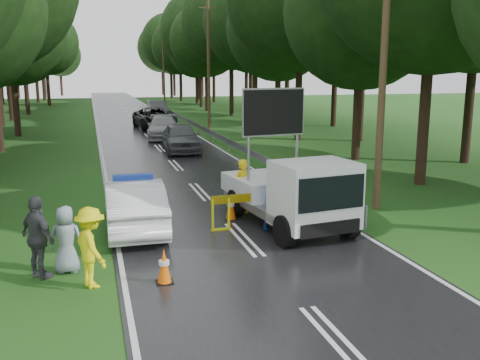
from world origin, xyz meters
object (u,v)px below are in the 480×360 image
object	(u,v)px
queue_car_third	(155,118)
barrier	(252,202)
queue_car_second	(163,127)
queue_car_first	(181,138)
civilian	(278,196)
police_sedan	(134,205)
officer	(242,187)
queue_car_fourth	(158,109)
work_truck	(293,193)

from	to	relation	value
queue_car_third	barrier	bearing A→B (deg)	-96.15
queue_car_second	queue_car_first	bearing A→B (deg)	-81.17
queue_car_second	civilian	bearing A→B (deg)	-81.57
police_sedan	queue_car_first	xyz separation A→B (m)	(3.80, 14.73, 0.06)
barrier	officer	size ratio (longest dim) A/B	1.40
police_sedan	queue_car_third	size ratio (longest dim) A/B	0.77
officer	civilian	size ratio (longest dim) A/B	0.91
queue_car_first	queue_car_third	xyz separation A→B (m)	(0.04, 12.93, 0.01)
police_sedan	officer	size ratio (longest dim) A/B	2.53
queue_car_fourth	queue_car_first	bearing A→B (deg)	-92.97
queue_car_first	queue_car_third	size ratio (longest dim) A/B	0.81
work_truck	queue_car_second	size ratio (longest dim) A/B	1.01
police_sedan	queue_car_second	xyz separation A→B (m)	(3.65, 21.02, -0.00)
queue_car_fourth	queue_car_second	bearing A→B (deg)	-94.89
police_sedan	officer	xyz separation A→B (m)	(3.46, 0.83, 0.15)
police_sedan	officer	distance (m)	3.56
queue_car_first	queue_car_third	bearing A→B (deg)	92.18
barrier	civilian	xyz separation A→B (m)	(0.67, -0.34, 0.20)
work_truck	queue_car_first	size ratio (longest dim) A/B	1.10
queue_car_first	officer	bearing A→B (deg)	-89.04
queue_car_first	queue_car_fourth	bearing A→B (deg)	88.49
barrier	queue_car_third	bearing A→B (deg)	85.37
police_sedan	queue_car_fourth	world-z (taller)	police_sedan
officer	queue_car_fourth	world-z (taller)	officer
barrier	police_sedan	bearing A→B (deg)	165.39
police_sedan	civilian	world-z (taller)	civilian
police_sedan	queue_car_third	world-z (taller)	police_sedan
barrier	queue_car_second	distance (m)	21.68
work_truck	barrier	bearing A→B (deg)	152.14
police_sedan	barrier	size ratio (longest dim) A/B	1.80
queue_car_third	work_truck	bearing A→B (deg)	-93.96
barrier	civilian	bearing A→B (deg)	-30.70
police_sedan	queue_car_third	xyz separation A→B (m)	(3.84, 27.66, 0.07)
queue_car_first	queue_car_fourth	xyz separation A→B (m)	(1.59, 23.40, -0.03)
police_sedan	queue_car_third	bearing A→B (deg)	-97.39
barrier	queue_car_second	size ratio (longest dim) A/B	0.49
civilian	work_truck	bearing A→B (deg)	-27.35
officer	queue_car_third	distance (m)	26.83
barrier	work_truck	bearing A→B (deg)	-23.94
officer	civilian	world-z (taller)	civilian
barrier	queue_car_fourth	bearing A→B (deg)	83.36
officer	queue_car_first	distance (m)	13.90
police_sedan	civilian	distance (m)	4.15
work_truck	queue_car_fourth	xyz separation A→B (m)	(0.95, 39.19, -0.30)
barrier	civilian	world-z (taller)	civilian
barrier	queue_car_second	bearing A→B (deg)	85.58
queue_car_second	queue_car_third	distance (m)	6.64
work_truck	civilian	distance (m)	0.44
civilian	queue_car_third	distance (m)	28.66
work_truck	barrier	distance (m)	1.20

